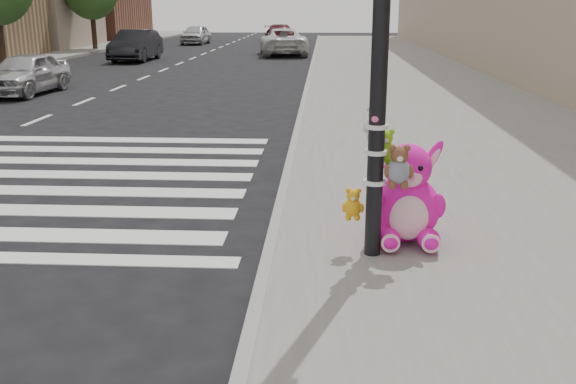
# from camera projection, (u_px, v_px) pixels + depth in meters

# --- Properties ---
(ground) EXTENTS (120.00, 120.00, 0.00)m
(ground) POSITION_uv_depth(u_px,v_px,m) (48.00, 350.00, 4.92)
(ground) COLOR black
(ground) RESTS_ON ground
(sidewalk_near) EXTENTS (7.00, 80.00, 0.14)m
(sidewalk_near) POSITION_uv_depth(u_px,v_px,m) (455.00, 122.00, 14.22)
(sidewalk_near) COLOR slate
(sidewalk_near) RESTS_ON ground
(curb_edge) EXTENTS (0.12, 80.00, 0.15)m
(curb_edge) POSITION_uv_depth(u_px,v_px,m) (300.00, 120.00, 14.41)
(curb_edge) COLOR gray
(curb_edge) RESTS_ON ground
(signal_pole) EXTENTS (0.68, 0.49, 4.00)m
(signal_pole) POSITION_uv_depth(u_px,v_px,m) (381.00, 88.00, 6.01)
(signal_pole) COLOR black
(signal_pole) RESTS_ON sidewalk_near
(pink_bunny) EXTENTS (0.79, 0.82, 1.12)m
(pink_bunny) POSITION_uv_depth(u_px,v_px,m) (407.00, 200.00, 6.67)
(pink_bunny) COLOR #FF15B8
(pink_bunny) RESTS_ON sidewalk_near
(red_teddy) EXTENTS (0.15, 0.11, 0.21)m
(red_teddy) POSITION_uv_depth(u_px,v_px,m) (385.00, 239.00, 6.56)
(red_teddy) COLOR red
(red_teddy) RESTS_ON sidewalk_near
(car_silver_far) EXTENTS (1.63, 3.67, 1.23)m
(car_silver_far) POSITION_uv_depth(u_px,v_px,m) (26.00, 73.00, 18.96)
(car_silver_far) COLOR #B8B8BD
(car_silver_far) RESTS_ON ground
(car_dark_far) EXTENTS (1.55, 4.38, 1.44)m
(car_dark_far) POSITION_uv_depth(u_px,v_px,m) (136.00, 45.00, 30.38)
(car_dark_far) COLOR black
(car_dark_far) RESTS_ON ground
(car_white_near) EXTENTS (2.93, 5.25, 1.39)m
(car_white_near) POSITION_uv_depth(u_px,v_px,m) (283.00, 42.00, 33.86)
(car_white_near) COLOR silver
(car_white_near) RESTS_ON ground
(car_maroon_near) EXTENTS (2.17, 4.53, 1.27)m
(car_maroon_near) POSITION_uv_depth(u_px,v_px,m) (281.00, 33.00, 45.68)
(car_maroon_near) COLOR #59191F
(car_maroon_near) RESTS_ON ground
(car_silver_deep) EXTENTS (1.67, 3.85, 1.29)m
(car_silver_deep) POSITION_uv_depth(u_px,v_px,m) (196.00, 34.00, 43.57)
(car_silver_deep) COLOR silver
(car_silver_deep) RESTS_ON ground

